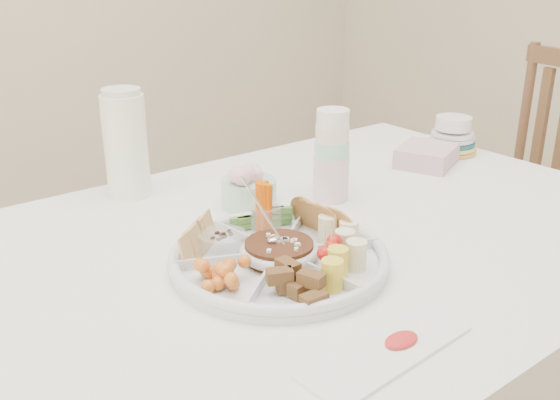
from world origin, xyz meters
TOP-DOWN VIEW (x-y plane):
  - dining_table at (0.00, 0.00)m, footprint 1.52×1.02m
  - chair at (1.10, 0.19)m, footprint 0.49×0.49m
  - party_tray at (-0.13, -0.07)m, footprint 0.50×0.50m
  - bean_dip at (-0.13, -0.07)m, footprint 0.16×0.16m
  - tortillas at (0.00, -0.06)m, footprint 0.13×0.13m
  - carrot_cucumber at (-0.07, 0.05)m, footprint 0.15×0.15m
  - pita_raisins at (-0.20, 0.03)m, footprint 0.15×0.15m
  - cherries at (-0.25, -0.09)m, footprint 0.13×0.13m
  - granola_chunks at (-0.18, -0.19)m, footprint 0.14×0.14m
  - banana_tomato at (-0.05, -0.18)m, footprint 0.15×0.15m
  - cup_stack at (0.17, 0.11)m, footprint 0.10×0.10m
  - thermos at (-0.18, 0.41)m, footprint 0.11×0.11m
  - flower_bowl at (-0.00, 0.19)m, footprint 0.13×0.13m
  - napkin_stack at (0.53, 0.14)m, footprint 0.19×0.18m
  - plate_stack at (0.67, 0.17)m, footprint 0.17×0.17m
  - placemat at (-0.17, -0.37)m, footprint 0.28×0.11m

SIDE VIEW (x-z plane):
  - dining_table at x=0.00m, z-range 0.00..0.76m
  - chair at x=1.10m, z-range 0.00..0.99m
  - placemat at x=-0.17m, z-range 0.76..0.76m
  - party_tray at x=-0.13m, z-range 0.76..0.80m
  - napkin_stack at x=0.53m, z-range 0.76..0.81m
  - bean_dip at x=-0.13m, z-range 0.77..0.81m
  - cherries at x=-0.25m, z-range 0.77..0.81m
  - granola_chunks at x=-0.18m, z-range 0.77..0.82m
  - tortillas at x=0.00m, z-range 0.77..0.83m
  - pita_raisins at x=-0.20m, z-range 0.77..0.83m
  - plate_stack at x=0.67m, z-range 0.76..0.85m
  - flower_bowl at x=0.00m, z-range 0.76..0.85m
  - banana_tomato at x=-0.05m, z-range 0.77..0.86m
  - carrot_cucumber at x=-0.07m, z-range 0.77..0.87m
  - cup_stack at x=0.17m, z-range 0.76..0.98m
  - thermos at x=-0.18m, z-range 0.76..1.01m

